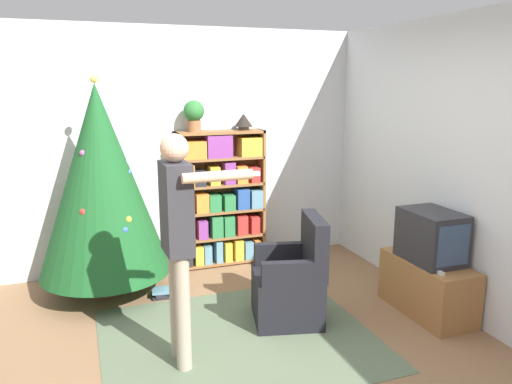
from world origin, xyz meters
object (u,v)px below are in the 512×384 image
(armchair, at_px, (292,285))
(table_lamp, at_px, (244,121))
(potted_plant, at_px, (194,114))
(television, at_px, (432,236))
(standing_person, at_px, (178,232))
(bookshelf, at_px, (220,199))
(christmas_tree, at_px, (101,181))

(armchair, bearing_deg, table_lamp, -169.51)
(potted_plant, height_order, table_lamp, potted_plant)
(armchair, distance_m, table_lamp, 2.01)
(table_lamp, bearing_deg, television, -58.81)
(television, distance_m, standing_person, 2.24)
(bookshelf, bearing_deg, christmas_tree, -162.60)
(standing_person, bearing_deg, armchair, 107.10)
(armchair, bearing_deg, christmas_tree, -114.16)
(bookshelf, distance_m, television, 2.29)
(television, relative_size, armchair, 0.60)
(armchair, distance_m, standing_person, 1.28)
(standing_person, bearing_deg, potted_plant, 161.86)
(standing_person, height_order, potted_plant, potted_plant)
(christmas_tree, xyz_separation_m, table_lamp, (1.55, 0.40, 0.49))
(bookshelf, xyz_separation_m, standing_person, (-0.83, -1.88, 0.24))
(christmas_tree, bearing_deg, table_lamp, 14.61)
(television, distance_m, armchair, 1.28)
(television, height_order, potted_plant, potted_plant)
(television, height_order, armchair, television)
(christmas_tree, xyz_separation_m, standing_person, (0.44, -1.48, -0.11))
(television, bearing_deg, armchair, 166.30)
(table_lamp, bearing_deg, christmas_tree, -165.39)
(armchair, xyz_separation_m, standing_person, (-1.03, -0.35, 0.68))
(christmas_tree, distance_m, standing_person, 1.55)
(television, bearing_deg, christmas_tree, 151.79)
(potted_plant, bearing_deg, standing_person, -106.60)
(television, bearing_deg, potted_plant, 132.20)
(potted_plant, relative_size, table_lamp, 1.64)
(table_lamp, bearing_deg, potted_plant, 180.00)
(bookshelf, height_order, armchair, bookshelf)
(bookshelf, bearing_deg, table_lamp, 1.16)
(television, xyz_separation_m, christmas_tree, (-2.65, 1.42, 0.40))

